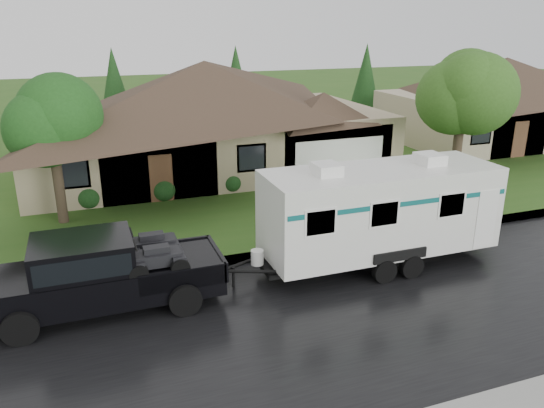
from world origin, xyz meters
The scene contains 11 objects.
ground centered at (0.00, 0.00, 0.00)m, with size 140.00×140.00×0.00m, color #2E571B.
road centered at (0.00, -2.00, 0.01)m, with size 140.00×8.00×0.01m, color black.
curb centered at (0.00, 2.25, 0.07)m, with size 140.00×0.50×0.15m, color gray.
lawn centered at (0.00, 15.00, 0.07)m, with size 140.00×26.00×0.15m, color #2E571B.
house_main centered at (2.29, 13.84, 3.59)m, with size 19.44×10.80×6.90m.
house_neighbor centered at (22.27, 14.34, 3.32)m, with size 15.12×9.72×6.45m.
tree_left_green centered at (-5.33, 7.77, 3.99)m, with size 3.34×3.34×5.53m.
tree_right_green centered at (11.86, 6.03, 4.64)m, with size 3.91×3.91×6.47m.
shrub_row centered at (2.00, 9.30, 0.65)m, with size 13.60×1.00×1.00m.
pickup_truck centered at (-4.30, 0.51, 1.17)m, with size 6.53×2.48×2.18m.
travel_trailer centered at (4.52, 0.51, 1.92)m, with size 8.05×2.83×3.61m.
Camera 1 is at (-4.24, -13.44, 7.67)m, focal length 35.00 mm.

